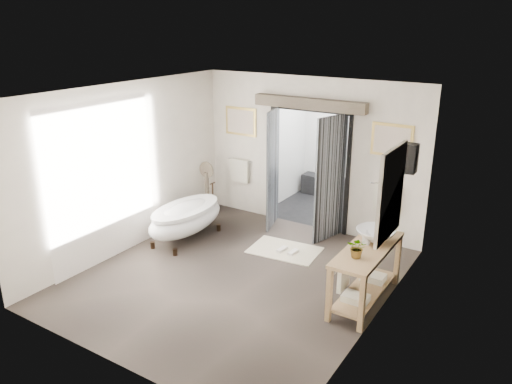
% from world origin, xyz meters
% --- Properties ---
extents(ground_plane, '(5.00, 5.00, 0.00)m').
position_xyz_m(ground_plane, '(0.00, 0.00, 0.00)').
color(ground_plane, '#4E433A').
extents(room_shell, '(4.52, 5.02, 2.91)m').
position_xyz_m(room_shell, '(-0.04, -0.12, 1.86)').
color(room_shell, silver).
rests_on(room_shell, ground_plane).
extents(shower_room, '(2.22, 2.01, 2.51)m').
position_xyz_m(shower_room, '(0.00, 3.99, 0.91)').
color(shower_room, black).
rests_on(shower_room, ground_plane).
extents(back_wall_dressing, '(3.82, 0.79, 2.52)m').
position_xyz_m(back_wall_dressing, '(0.00, 2.32, 1.56)').
color(back_wall_dressing, black).
rests_on(back_wall_dressing, ground_plane).
extents(clawfoot_tub, '(0.80, 1.79, 0.87)m').
position_xyz_m(clawfoot_tub, '(-1.58, 0.70, 0.43)').
color(clawfoot_tub, black).
rests_on(clawfoot_tub, ground_plane).
extents(vanity, '(0.57, 1.60, 0.85)m').
position_xyz_m(vanity, '(1.95, 0.39, 0.51)').
color(vanity, tan).
rests_on(vanity, ground_plane).
extents(pedestal_mirror, '(0.34, 0.22, 1.16)m').
position_xyz_m(pedestal_mirror, '(-1.98, 1.85, 0.50)').
color(pedestal_mirror, brown).
rests_on(pedestal_mirror, ground_plane).
extents(rug, '(1.27, 0.91, 0.01)m').
position_xyz_m(rug, '(0.19, 1.25, 0.01)').
color(rug, beige).
rests_on(rug, ground_plane).
extents(slippers, '(0.32, 0.24, 0.05)m').
position_xyz_m(slippers, '(0.28, 1.20, 0.04)').
color(slippers, silver).
rests_on(slippers, rug).
extents(basin, '(0.64, 0.64, 0.19)m').
position_xyz_m(basin, '(1.99, 0.66, 0.95)').
color(basin, white).
rests_on(basin, vanity).
extents(plant, '(0.30, 0.27, 0.29)m').
position_xyz_m(plant, '(1.96, 0.03, 0.99)').
color(plant, gray).
rests_on(plant, vanity).
extents(soap_bottle_a, '(0.10, 0.11, 0.21)m').
position_xyz_m(soap_bottle_a, '(1.91, 0.51, 0.96)').
color(soap_bottle_a, gray).
rests_on(soap_bottle_a, vanity).
extents(soap_bottle_b, '(0.17, 0.17, 0.18)m').
position_xyz_m(soap_bottle_b, '(1.88, 1.06, 0.94)').
color(soap_bottle_b, gray).
rests_on(soap_bottle_b, vanity).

